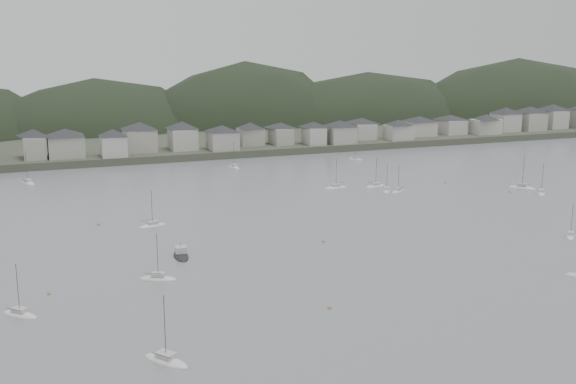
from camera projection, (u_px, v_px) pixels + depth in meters
name	position (u px, v px, depth m)	size (l,w,h in m)	color
ground	(434.00, 304.00, 126.83)	(900.00, 900.00, 0.00)	slate
far_shore_land	(150.00, 124.00, 395.35)	(900.00, 250.00, 3.00)	#383D2D
forested_ridge	(169.00, 152.00, 376.43)	(851.55, 103.94, 102.57)	black
waterfront_town	(306.00, 130.00, 309.93)	(451.48, 28.46, 12.92)	#A09C92
sailboat_lead	(153.00, 226.00, 180.36)	(8.05, 4.09, 10.54)	silver
moored_fleet	(257.00, 220.00, 185.97)	(259.59, 164.07, 13.45)	silver
motor_launch_far	(181.00, 255.00, 154.75)	(3.92, 9.18, 4.12)	black
mooring_buoys	(351.00, 236.00, 170.43)	(144.05, 106.27, 0.70)	#B3753B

